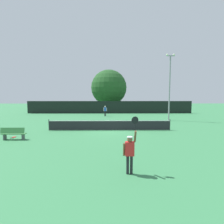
{
  "coord_description": "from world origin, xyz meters",
  "views": [
    {
      "loc": [
        0.05,
        -16.8,
        3.33
      ],
      "look_at": [
        0.26,
        2.77,
        1.53
      ],
      "focal_mm": 28.04,
      "sensor_mm": 36.0,
      "label": 1
    }
  ],
  "objects_px": {
    "tennis_ball": "(116,128)",
    "large_tree": "(109,88)",
    "player_serving": "(130,149)",
    "spare_racket": "(14,137)",
    "parked_car_near": "(153,107)",
    "light_pole": "(170,83)",
    "courtside_bench": "(13,133)",
    "player_receiving": "(105,110)"
  },
  "relations": [
    {
      "from": "tennis_ball",
      "to": "large_tree",
      "type": "xyz_separation_m",
      "value": [
        -0.88,
        21.84,
        5.15
      ]
    },
    {
      "from": "tennis_ball",
      "to": "large_tree",
      "type": "distance_m",
      "value": 22.46
    },
    {
      "from": "player_serving",
      "to": "spare_racket",
      "type": "bearing_deg",
      "value": 142.11
    },
    {
      "from": "parked_car_near",
      "to": "light_pole",
      "type": "bearing_deg",
      "value": -98.48
    },
    {
      "from": "courtside_bench",
      "to": "parked_car_near",
      "type": "relative_size",
      "value": 0.42
    },
    {
      "from": "large_tree",
      "to": "courtside_bench",
      "type": "bearing_deg",
      "value": -105.11
    },
    {
      "from": "player_serving",
      "to": "parked_car_near",
      "type": "relative_size",
      "value": 0.58
    },
    {
      "from": "spare_racket",
      "to": "courtside_bench",
      "type": "bearing_deg",
      "value": -61.86
    },
    {
      "from": "light_pole",
      "to": "large_tree",
      "type": "relative_size",
      "value": 0.97
    },
    {
      "from": "courtside_bench",
      "to": "large_tree",
      "type": "height_order",
      "value": "large_tree"
    },
    {
      "from": "light_pole",
      "to": "courtside_bench",
      "type": "bearing_deg",
      "value": -145.99
    },
    {
      "from": "light_pole",
      "to": "large_tree",
      "type": "bearing_deg",
      "value": 117.36
    },
    {
      "from": "large_tree",
      "to": "parked_car_near",
      "type": "distance_m",
      "value": 10.75
    },
    {
      "from": "courtside_bench",
      "to": "large_tree",
      "type": "xyz_separation_m",
      "value": [
        7.1,
        26.29,
        4.7
      ]
    },
    {
      "from": "spare_racket",
      "to": "tennis_ball",
      "type": "bearing_deg",
      "value": 23.83
    },
    {
      "from": "tennis_ball",
      "to": "light_pole",
      "type": "height_order",
      "value": "light_pole"
    },
    {
      "from": "player_receiving",
      "to": "tennis_ball",
      "type": "xyz_separation_m",
      "value": [
        1.41,
        -10.98,
        -1.01
      ]
    },
    {
      "from": "spare_racket",
      "to": "courtside_bench",
      "type": "xyz_separation_m",
      "value": [
        0.4,
        -0.75,
        0.46
      ]
    },
    {
      "from": "parked_car_near",
      "to": "large_tree",
      "type": "bearing_deg",
      "value": 174.25
    },
    {
      "from": "spare_racket",
      "to": "large_tree",
      "type": "bearing_deg",
      "value": 73.63
    },
    {
      "from": "player_serving",
      "to": "parked_car_near",
      "type": "bearing_deg",
      "value": 74.69
    },
    {
      "from": "spare_racket",
      "to": "parked_car_near",
      "type": "bearing_deg",
      "value": 55.35
    },
    {
      "from": "courtside_bench",
      "to": "large_tree",
      "type": "bearing_deg",
      "value": 74.89
    },
    {
      "from": "player_receiving",
      "to": "light_pole",
      "type": "height_order",
      "value": "light_pole"
    },
    {
      "from": "light_pole",
      "to": "large_tree",
      "type": "xyz_separation_m",
      "value": [
        -8.25,
        15.94,
        0.17
      ]
    },
    {
      "from": "tennis_ball",
      "to": "large_tree",
      "type": "bearing_deg",
      "value": 92.3
    },
    {
      "from": "player_receiving",
      "to": "large_tree",
      "type": "height_order",
      "value": "large_tree"
    },
    {
      "from": "courtside_bench",
      "to": "light_pole",
      "type": "xyz_separation_m",
      "value": [
        15.35,
        10.36,
        4.53
      ]
    },
    {
      "from": "tennis_ball",
      "to": "courtside_bench",
      "type": "relative_size",
      "value": 0.04
    },
    {
      "from": "player_serving",
      "to": "tennis_ball",
      "type": "distance_m",
      "value": 10.46
    },
    {
      "from": "player_receiving",
      "to": "light_pole",
      "type": "relative_size",
      "value": 0.19
    },
    {
      "from": "light_pole",
      "to": "parked_car_near",
      "type": "xyz_separation_m",
      "value": [
        1.55,
        15.42,
        -4.24
      ]
    },
    {
      "from": "player_receiving",
      "to": "light_pole",
      "type": "bearing_deg",
      "value": 149.99
    },
    {
      "from": "player_serving",
      "to": "player_receiving",
      "type": "height_order",
      "value": "player_serving"
    },
    {
      "from": "tennis_ball",
      "to": "parked_car_near",
      "type": "xyz_separation_m",
      "value": [
        8.92,
        21.33,
        0.74
      ]
    },
    {
      "from": "player_receiving",
      "to": "spare_racket",
      "type": "height_order",
      "value": "player_receiving"
    },
    {
      "from": "player_serving",
      "to": "courtside_bench",
      "type": "distance_m",
      "value": 10.16
    },
    {
      "from": "player_serving",
      "to": "large_tree",
      "type": "bearing_deg",
      "value": 91.97
    },
    {
      "from": "tennis_ball",
      "to": "spare_racket",
      "type": "xyz_separation_m",
      "value": [
        -8.38,
        -3.7,
        -0.01
      ]
    },
    {
      "from": "player_serving",
      "to": "player_receiving",
      "type": "bearing_deg",
      "value": 94.41
    },
    {
      "from": "courtside_bench",
      "to": "large_tree",
      "type": "relative_size",
      "value": 0.2
    },
    {
      "from": "spare_racket",
      "to": "light_pole",
      "type": "height_order",
      "value": "light_pole"
    }
  ]
}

